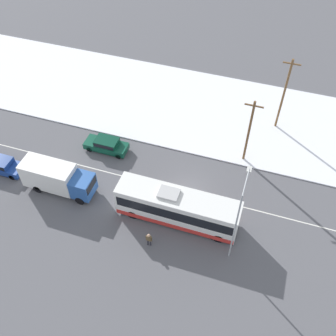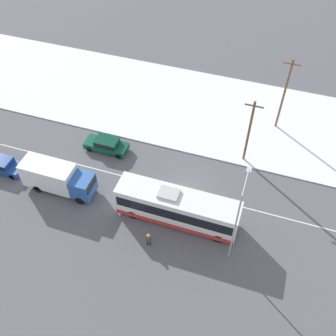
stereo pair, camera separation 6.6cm
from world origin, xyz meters
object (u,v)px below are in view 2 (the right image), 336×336
sedan_car (107,144)px  pedestrian_at_stop (149,239)px  city_bus (177,208)px  streetlamp (238,215)px  utility_pole_snowlot (284,94)px  parked_car_near_truck (2,164)px  utility_pole_roadside (249,131)px  box_truck (57,177)px

sedan_car → pedestrian_at_stop: size_ratio=2.81×
city_bus → pedestrian_at_stop: city_bus is taller
streetlamp → utility_pole_snowlot: 17.46m
parked_car_near_truck → streetlamp: (24.16, -1.87, 4.50)m
sedan_car → utility_pole_roadside: utility_pole_roadside is taller
sedan_car → parked_car_near_truck: 10.76m
utility_pole_roadside → parked_car_near_truck: bearing=-158.2°
utility_pole_snowlot → box_truck: bearing=-139.9°
parked_car_near_truck → utility_pole_snowlot: size_ratio=0.51×
parked_car_near_truck → pedestrian_at_stop: size_ratio=2.70×
box_truck → parked_car_near_truck: 6.80m
pedestrian_at_stop → utility_pole_roadside: utility_pole_roadside is taller
sedan_car → pedestrian_at_stop: 12.76m
parked_car_near_truck → streetlamp: size_ratio=0.53×
city_bus → sedan_car: city_bus is taller
utility_pole_roadside → pedestrian_at_stop: bearing=-114.5°
parked_car_near_truck → pedestrian_at_stop: pedestrian_at_stop is taller
city_bus → sedan_car: 11.71m
parked_car_near_truck → utility_pole_roadside: bearing=21.8°
sedan_car → streetlamp: bearing=152.6°
box_truck → pedestrian_at_stop: size_ratio=4.27×
box_truck → utility_pole_roadside: bearing=30.4°
streetlamp → box_truck: bearing=175.1°
streetlamp → parked_car_near_truck: bearing=175.6°
pedestrian_at_stop → utility_pole_snowlot: 21.15m
box_truck → utility_pole_roadside: 19.16m
city_bus → streetlamp: size_ratio=1.31×
pedestrian_at_stop → utility_pole_roadside: (5.85, 12.83, 3.02)m
parked_car_near_truck → utility_pole_roadside: (23.13, 9.24, 3.21)m
sedan_car → streetlamp: 17.76m
city_bus → streetlamp: bearing=-17.4°
parked_car_near_truck → pedestrian_at_stop: bearing=-11.7°
utility_pole_roadside → utility_pole_snowlot: bearing=68.4°
box_truck → sedan_car: 6.83m
box_truck → streetlamp: streetlamp is taller
utility_pole_snowlot → parked_car_near_truck: bearing=-148.8°
sedan_car → parked_car_near_truck: parked_car_near_truck is taller
parked_car_near_truck → utility_pole_snowlot: bearing=31.2°
pedestrian_at_stop → utility_pole_roadside: 14.42m
utility_pole_snowlot → utility_pole_roadside: bearing=-111.6°
parked_car_near_truck → box_truck: bearing=-3.2°
city_bus → parked_car_near_truck: (-18.79, 0.19, -0.93)m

